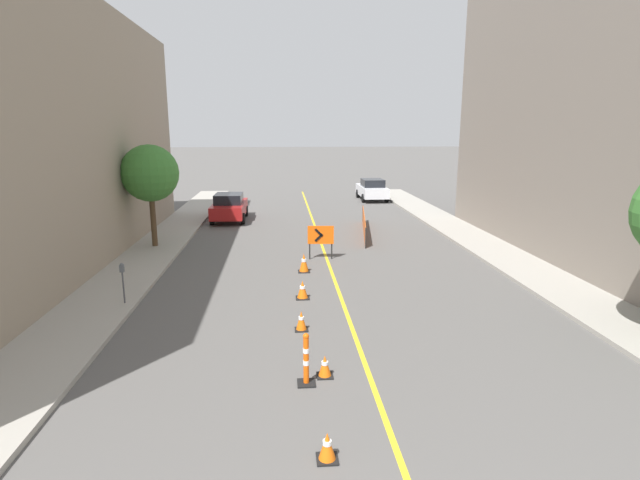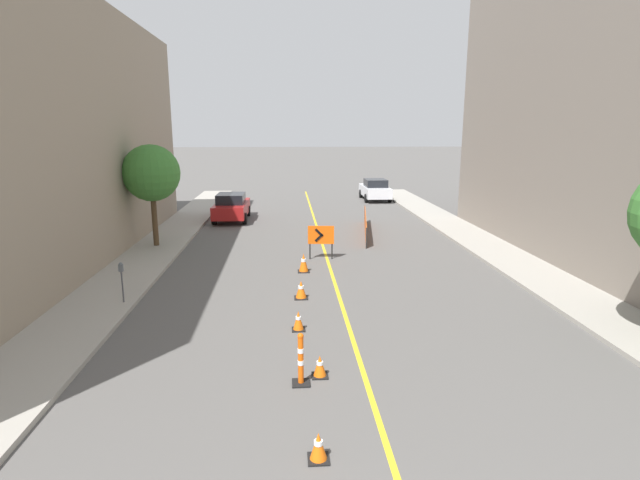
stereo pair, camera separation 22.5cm
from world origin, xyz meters
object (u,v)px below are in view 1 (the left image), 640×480
traffic_cone_fifth (304,263)px  traffic_cone_nearest (327,447)px  parked_car_curb_near (229,207)px  parking_meter_near_curb (122,275)px  traffic_cone_third (301,321)px  street_tree_left_near (150,174)px  traffic_cone_fourth (303,290)px  arrow_barricade_primary (321,236)px  traffic_cone_second (325,366)px  parked_car_curb_mid (372,189)px  delineator_post_front (306,362)px

traffic_cone_fifth → traffic_cone_nearest: bearing=-90.8°
traffic_cone_fifth → parked_car_curb_near: size_ratio=0.16×
traffic_cone_fifth → parking_meter_near_curb: bearing=-148.9°
traffic_cone_third → street_tree_left_near: (-6.15, 9.84, 3.09)m
traffic_cone_fourth → parking_meter_near_curb: size_ratio=0.47×
traffic_cone_fifth → arrow_barricade_primary: arrow_barricade_primary is taller
traffic_cone_nearest → street_tree_left_near: size_ratio=0.11×
traffic_cone_fifth → arrow_barricade_primary: (0.78, 1.84, 0.61)m
traffic_cone_second → arrow_barricade_primary: (0.72, 9.99, 0.73)m
traffic_cone_third → parked_car_curb_mid: size_ratio=0.12×
traffic_cone_second → parking_meter_near_curb: bearing=139.6°
traffic_cone_fourth → delineator_post_front: delineator_post_front is taller
traffic_cone_third → parking_meter_near_curb: bearing=157.2°
traffic_cone_nearest → delineator_post_front: 2.51m
delineator_post_front → parking_meter_near_curb: (-5.21, 5.08, 0.52)m
parked_car_curb_mid → street_tree_left_near: bearing=-130.8°
arrow_barricade_primary → parked_car_curb_mid: parked_car_curb_mid is taller
street_tree_left_near → parked_car_curb_near: bearing=68.8°
parked_car_curb_mid → traffic_cone_third: bearing=-105.0°
traffic_cone_second → traffic_cone_nearest: bearing=-94.3°
traffic_cone_fourth → traffic_cone_fifth: bearing=86.4°
arrow_barricade_primary → parked_car_curb_mid: bearing=77.7°
traffic_cone_second → street_tree_left_near: size_ratio=0.11×
delineator_post_front → arrow_barricade_primary: (1.13, 10.29, 0.47)m
traffic_cone_fourth → parked_car_curb_mid: size_ratio=0.13×
parked_car_curb_near → street_tree_left_near: size_ratio=0.97×
delineator_post_front → arrow_barricade_primary: arrow_barricade_primary is taller
arrow_barricade_primary → traffic_cone_nearest: bearing=-89.4°
traffic_cone_nearest → traffic_cone_second: 2.79m
parked_car_curb_mid → delineator_post_front: bearing=-103.6°
parking_meter_near_curb → traffic_cone_second: bearing=-40.4°
traffic_cone_third → traffic_cone_fifth: size_ratio=0.75×
traffic_cone_fifth → delineator_post_front: delineator_post_front is taller
parked_car_curb_near → traffic_cone_second: bearing=-77.8°
traffic_cone_nearest → parked_car_curb_mid: parked_car_curb_mid is taller
traffic_cone_fourth → parking_meter_near_curb: (-5.38, -0.36, 0.73)m
traffic_cone_fifth → delineator_post_front: (-0.36, -8.44, 0.14)m
traffic_cone_nearest → delineator_post_front: delineator_post_front is taller
delineator_post_front → arrow_barricade_primary: 10.36m
traffic_cone_nearest → street_tree_left_near: (-6.34, 15.21, 3.11)m
traffic_cone_third → traffic_cone_nearest: bearing=-88.0°
street_tree_left_near → traffic_cone_fourth: bearing=-49.2°
delineator_post_front → parked_car_curb_near: size_ratio=0.26×
parked_car_curb_near → parking_meter_near_curb: size_ratio=3.49×
traffic_cone_fifth → parked_car_curb_mid: 19.96m
traffic_cone_fourth → arrow_barricade_primary: bearing=78.7°
traffic_cone_nearest → parked_car_curb_mid: (6.20, 29.95, 0.56)m
traffic_cone_nearest → traffic_cone_fifth: size_ratio=0.69×
traffic_cone_fourth → traffic_cone_nearest: bearing=-89.7°
traffic_cone_second → traffic_cone_fourth: (-0.25, 5.14, 0.05)m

